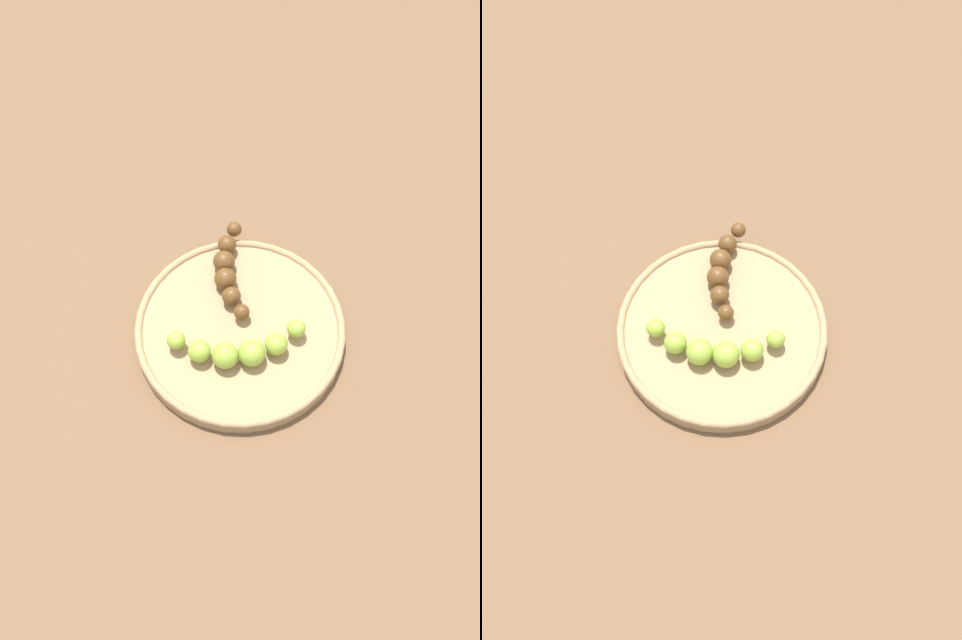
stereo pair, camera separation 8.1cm
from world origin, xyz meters
The scene contains 4 objects.
ground_plane centered at (0.00, 0.00, 0.00)m, with size 2.40×2.40×0.00m, color brown.
fruit_bowl centered at (0.00, 0.00, 0.01)m, with size 0.27×0.27×0.02m.
banana_overripe centered at (0.03, -0.07, 0.03)m, with size 0.06×0.15×0.03m.
banana_green centered at (0.00, 0.04, 0.04)m, with size 0.17×0.08×0.03m.
Camera 2 is at (-0.14, 0.36, 0.76)m, focal length 36.99 mm.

